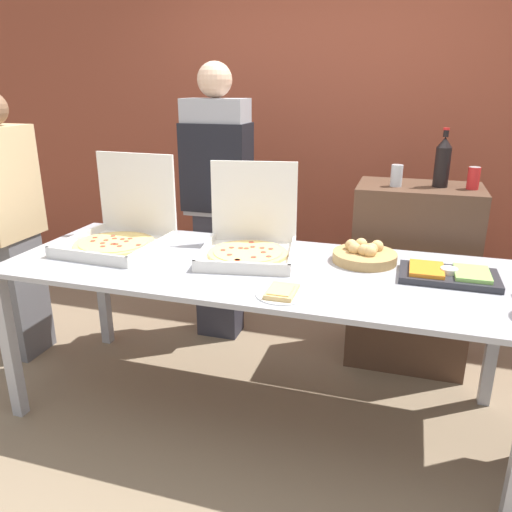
{
  "coord_description": "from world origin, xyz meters",
  "views": [
    {
      "loc": [
        0.68,
        -2.21,
        1.67
      ],
      "look_at": [
        0.0,
        0.0,
        0.88
      ],
      "focal_mm": 35.0,
      "sensor_mm": 36.0,
      "label": 1
    }
  ],
  "objects_px": {
    "veggie_tray": "(449,275)",
    "paper_plate_front_left": "(282,293)",
    "bread_basket": "(364,255)",
    "person_guest_plaid": "(10,227)",
    "soda_can_silver": "(397,176)",
    "soda_can_colored": "(473,178)",
    "pizza_box_near_right": "(120,231)",
    "person_server_vest": "(217,190)",
    "soda_bottle": "(443,162)",
    "pizza_box_near_left": "(249,240)"
  },
  "relations": [
    {
      "from": "pizza_box_near_right",
      "to": "paper_plate_front_left",
      "type": "height_order",
      "value": "pizza_box_near_right"
    },
    {
      "from": "pizza_box_near_left",
      "to": "soda_bottle",
      "type": "distance_m",
      "value": 1.19
    },
    {
      "from": "bread_basket",
      "to": "soda_bottle",
      "type": "xyz_separation_m",
      "value": [
        0.35,
        0.58,
        0.4
      ]
    },
    {
      "from": "soda_bottle",
      "to": "soda_can_silver",
      "type": "distance_m",
      "value": 0.26
    },
    {
      "from": "paper_plate_front_left",
      "to": "veggie_tray",
      "type": "xyz_separation_m",
      "value": [
        0.69,
        0.4,
        0.01
      ]
    },
    {
      "from": "veggie_tray",
      "to": "paper_plate_front_left",
      "type": "bearing_deg",
      "value": -149.49
    },
    {
      "from": "soda_bottle",
      "to": "soda_can_colored",
      "type": "xyz_separation_m",
      "value": [
        0.17,
        -0.02,
        -0.08
      ]
    },
    {
      "from": "paper_plate_front_left",
      "to": "soda_can_colored",
      "type": "xyz_separation_m",
      "value": [
        0.81,
        1.09,
        0.34
      ]
    },
    {
      "from": "pizza_box_near_right",
      "to": "veggie_tray",
      "type": "relative_size",
      "value": 1.21
    },
    {
      "from": "bread_basket",
      "to": "person_guest_plaid",
      "type": "bearing_deg",
      "value": -178.28
    },
    {
      "from": "soda_can_silver",
      "to": "bread_basket",
      "type": "bearing_deg",
      "value": -101.91
    },
    {
      "from": "paper_plate_front_left",
      "to": "soda_can_silver",
      "type": "height_order",
      "value": "soda_can_silver"
    },
    {
      "from": "soda_bottle",
      "to": "soda_can_colored",
      "type": "distance_m",
      "value": 0.19
    },
    {
      "from": "paper_plate_front_left",
      "to": "person_guest_plaid",
      "type": "height_order",
      "value": "person_guest_plaid"
    },
    {
      "from": "veggie_tray",
      "to": "bread_basket",
      "type": "relative_size",
      "value": 1.36
    },
    {
      "from": "pizza_box_near_left",
      "to": "soda_bottle",
      "type": "xyz_separation_m",
      "value": [
        0.93,
        0.65,
        0.36
      ]
    },
    {
      "from": "paper_plate_front_left",
      "to": "pizza_box_near_right",
      "type": "bearing_deg",
      "value": 158.24
    },
    {
      "from": "paper_plate_front_left",
      "to": "bread_basket",
      "type": "distance_m",
      "value": 0.61
    },
    {
      "from": "pizza_box_near_right",
      "to": "soda_can_colored",
      "type": "height_order",
      "value": "pizza_box_near_right"
    },
    {
      "from": "bread_basket",
      "to": "soda_can_silver",
      "type": "xyz_separation_m",
      "value": [
        0.11,
        0.52,
        0.32
      ]
    },
    {
      "from": "veggie_tray",
      "to": "soda_can_colored",
      "type": "relative_size",
      "value": 3.52
    },
    {
      "from": "soda_can_colored",
      "to": "pizza_box_near_right",
      "type": "bearing_deg",
      "value": -159.55
    },
    {
      "from": "pizza_box_near_right",
      "to": "bread_basket",
      "type": "bearing_deg",
      "value": 8.2
    },
    {
      "from": "soda_can_silver",
      "to": "paper_plate_front_left",
      "type": "bearing_deg",
      "value": -110.87
    },
    {
      "from": "paper_plate_front_left",
      "to": "person_server_vest",
      "type": "height_order",
      "value": "person_server_vest"
    },
    {
      "from": "soda_can_silver",
      "to": "soda_can_colored",
      "type": "xyz_separation_m",
      "value": [
        0.41,
        0.04,
        0.0
      ]
    },
    {
      "from": "person_server_vest",
      "to": "person_guest_plaid",
      "type": "distance_m",
      "value": 1.29
    },
    {
      "from": "soda_can_silver",
      "to": "person_guest_plaid",
      "type": "bearing_deg",
      "value": -165.43
    },
    {
      "from": "person_server_vest",
      "to": "soda_bottle",
      "type": "bearing_deg",
      "value": -179.57
    },
    {
      "from": "pizza_box_near_right",
      "to": "soda_can_silver",
      "type": "bearing_deg",
      "value": 27.03
    },
    {
      "from": "veggie_tray",
      "to": "soda_bottle",
      "type": "distance_m",
      "value": 0.82
    },
    {
      "from": "veggie_tray",
      "to": "soda_can_silver",
      "type": "distance_m",
      "value": 0.78
    },
    {
      "from": "person_guest_plaid",
      "to": "soda_bottle",
      "type": "bearing_deg",
      "value": 104.51
    },
    {
      "from": "person_guest_plaid",
      "to": "pizza_box_near_right",
      "type": "bearing_deg",
      "value": 85.44
    },
    {
      "from": "pizza_box_near_right",
      "to": "person_server_vest",
      "type": "xyz_separation_m",
      "value": [
        0.31,
        0.7,
        0.11
      ]
    },
    {
      "from": "person_server_vest",
      "to": "person_guest_plaid",
      "type": "height_order",
      "value": "person_server_vest"
    },
    {
      "from": "bread_basket",
      "to": "paper_plate_front_left",
      "type": "bearing_deg",
      "value": -118.61
    },
    {
      "from": "veggie_tray",
      "to": "soda_bottle",
      "type": "bearing_deg",
      "value": 93.48
    },
    {
      "from": "bread_basket",
      "to": "veggie_tray",
      "type": "bearing_deg",
      "value": -18.54
    },
    {
      "from": "pizza_box_near_right",
      "to": "soda_can_silver",
      "type": "relative_size",
      "value": 4.26
    },
    {
      "from": "veggie_tray",
      "to": "person_guest_plaid",
      "type": "relative_size",
      "value": 0.27
    },
    {
      "from": "soda_can_colored",
      "to": "person_server_vest",
      "type": "bearing_deg",
      "value": 179.57
    },
    {
      "from": "paper_plate_front_left",
      "to": "veggie_tray",
      "type": "bearing_deg",
      "value": 30.51
    },
    {
      "from": "person_server_vest",
      "to": "person_guest_plaid",
      "type": "bearing_deg",
      "value": 29.43
    },
    {
      "from": "veggie_tray",
      "to": "person_guest_plaid",
      "type": "bearing_deg",
      "value": 178.45
    },
    {
      "from": "pizza_box_near_right",
      "to": "person_server_vest",
      "type": "relative_size",
      "value": 0.29
    },
    {
      "from": "soda_bottle",
      "to": "person_guest_plaid",
      "type": "height_order",
      "value": "person_guest_plaid"
    },
    {
      "from": "veggie_tray",
      "to": "person_server_vest",
      "type": "xyz_separation_m",
      "value": [
        -1.4,
        0.7,
        0.17
      ]
    },
    {
      "from": "bread_basket",
      "to": "person_server_vest",
      "type": "distance_m",
      "value": 1.17
    },
    {
      "from": "bread_basket",
      "to": "person_guest_plaid",
      "type": "distance_m",
      "value": 2.13
    }
  ]
}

